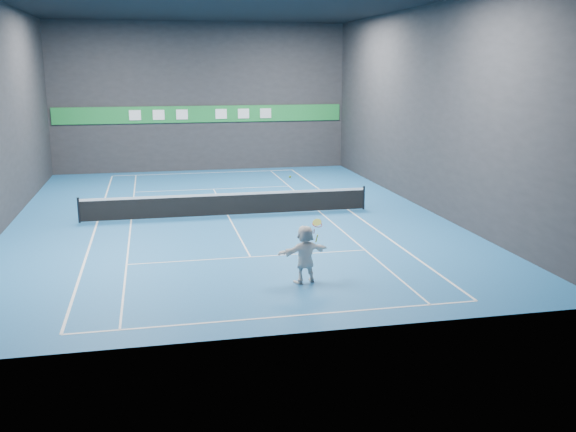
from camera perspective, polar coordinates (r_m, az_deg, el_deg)
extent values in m
plane|color=#1C5D9A|center=(28.08, -5.36, 0.03)|extent=(26.00, 26.00, 0.00)
cube|color=#27272A|center=(40.34, -7.74, 10.39)|extent=(18.00, 0.10, 9.00)
cube|color=#27272A|center=(14.63, 0.39, 5.96)|extent=(18.00, 0.10, 9.00)
cube|color=#27272A|center=(29.82, 12.12, 9.31)|extent=(0.10, 26.00, 9.00)
cube|color=white|center=(16.83, -0.46, -8.94)|extent=(10.98, 0.08, 0.01)
cube|color=white|center=(39.70, -7.42, 3.82)|extent=(10.98, 0.08, 0.01)
cube|color=white|center=(28.00, -16.58, -0.50)|extent=(0.08, 23.78, 0.01)
cube|color=white|center=(29.20, 5.40, 0.54)|extent=(0.08, 23.78, 0.01)
cube|color=white|center=(27.92, -13.76, -0.37)|extent=(0.06, 23.78, 0.01)
cube|color=white|center=(28.82, 2.78, 0.42)|extent=(0.06, 23.78, 0.01)
cube|color=white|center=(21.94, -3.36, -3.66)|extent=(8.23, 0.06, 0.01)
cube|color=white|center=(34.31, -6.64, 2.39)|extent=(8.23, 0.06, 0.01)
cube|color=white|center=(28.07, -5.36, 0.03)|extent=(0.06, 12.80, 0.01)
imported|color=white|center=(19.14, 1.52, -3.40)|extent=(1.72, 0.93, 1.77)
sphere|color=#B5D924|center=(18.72, 0.19, 3.50)|extent=(0.07, 0.07, 0.07)
cylinder|color=black|center=(27.95, -18.10, 0.49)|extent=(0.10, 0.10, 1.07)
cylinder|color=black|center=(29.31, 6.74, 1.62)|extent=(0.10, 0.10, 1.07)
cube|color=black|center=(27.97, -5.38, 0.97)|extent=(12.40, 0.03, 0.86)
cube|color=white|center=(27.88, -5.40, 1.93)|extent=(12.40, 0.04, 0.10)
cube|color=#1C8235|center=(40.34, -7.69, 8.97)|extent=(17.64, 0.06, 1.00)
cube|color=white|center=(40.16, -13.44, 8.71)|extent=(0.70, 0.04, 0.60)
cube|color=white|center=(40.16, -11.43, 8.81)|extent=(0.70, 0.04, 0.60)
cube|color=white|center=(40.20, -9.41, 8.90)|extent=(0.70, 0.04, 0.60)
cube|color=white|center=(40.39, -5.97, 9.02)|extent=(0.70, 0.04, 0.60)
cube|color=white|center=(40.56, -3.98, 9.07)|extent=(0.70, 0.04, 0.60)
cube|color=silver|center=(40.78, -2.00, 9.12)|extent=(0.70, 0.04, 0.60)
torus|color=red|center=(19.05, 2.61, -0.74)|extent=(0.41, 0.39, 0.17)
cylinder|color=#B6CD48|center=(19.03, 2.60, -0.56)|extent=(0.37, 0.31, 0.23)
cylinder|color=red|center=(19.08, 2.33, -1.37)|extent=(0.06, 0.13, 0.17)
cylinder|color=yellow|center=(19.13, 2.57, -2.00)|extent=(0.08, 0.14, 0.26)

